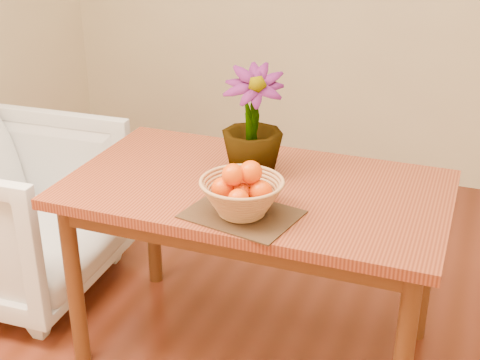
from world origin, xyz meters
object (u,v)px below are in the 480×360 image
(table, at_px, (256,206))
(wicker_basket, at_px, (242,198))
(potted_plant, at_px, (252,122))
(armchair, at_px, (13,204))

(table, bearing_deg, wicker_basket, -81.62)
(potted_plant, xyz_separation_m, armchair, (-1.14, -0.03, -0.53))
(armchair, bearing_deg, potted_plant, -90.57)
(potted_plant, bearing_deg, armchair, 164.65)
(armchair, bearing_deg, table, -95.28)
(potted_plant, bearing_deg, wicker_basket, -92.74)
(wicker_basket, relative_size, armchair, 0.33)
(armchair, bearing_deg, wicker_basket, -106.38)
(table, xyz_separation_m, armchair, (-1.19, 0.06, -0.24))
(table, height_order, potted_plant, potted_plant)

